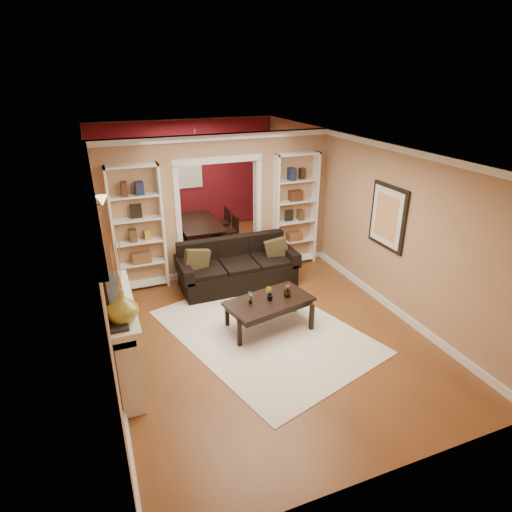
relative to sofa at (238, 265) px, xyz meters
name	(u,v)px	position (x,y,z in m)	size (l,w,h in m)	color
floor	(240,297)	(-0.11, -0.45, -0.43)	(8.00, 8.00, 0.00)	brown
ceiling	(238,144)	(-0.11, -0.45, 2.27)	(8.00, 8.00, 0.00)	white
wall_back	(186,176)	(-0.11, 3.55, 0.92)	(8.00, 8.00, 0.00)	tan
wall_front	(391,368)	(-0.11, -4.45, 0.92)	(8.00, 8.00, 0.00)	tan
wall_left	(98,244)	(-2.36, -0.45, 0.92)	(8.00, 8.00, 0.00)	tan
wall_right	(354,211)	(2.14, -0.45, 0.92)	(8.00, 8.00, 0.00)	tan
partition_wall	(219,207)	(-0.11, 0.75, 0.92)	(4.50, 0.15, 2.70)	tan
red_back_panel	(186,177)	(-0.11, 3.52, 0.89)	(4.44, 0.04, 2.64)	maroon
dining_window	(186,168)	(-0.11, 3.48, 1.12)	(0.78, 0.03, 0.98)	#8CA5CC
area_rug	(264,331)	(-0.14, -1.63, -0.42)	(2.33, 3.26, 0.01)	white
sofa	(238,265)	(0.00, 0.00, 0.00)	(2.20, 0.95, 0.86)	black
pillow_left	(196,261)	(-0.78, -0.02, 0.22)	(0.45, 0.13, 0.45)	brown
pillow_right	(277,249)	(0.78, -0.02, 0.20)	(0.42, 0.12, 0.42)	brown
coffee_table	(269,314)	(-0.03, -1.56, -0.18)	(1.31, 0.71, 0.50)	black
plant_left	(251,298)	(-0.33, -1.56, 0.17)	(0.11, 0.07, 0.21)	#336626
plant_center	(269,294)	(-0.03, -1.56, 0.18)	(0.12, 0.10, 0.22)	#336626
plant_right	(287,290)	(0.28, -1.56, 0.18)	(0.12, 0.12, 0.22)	#336626
bookshelf_left	(138,229)	(-1.66, 0.58, 0.72)	(0.90, 0.30, 2.30)	white
bookshelf_right	(295,210)	(1.44, 0.58, 0.72)	(0.90, 0.30, 2.30)	white
fireplace	(125,339)	(-2.20, -1.95, 0.15)	(0.32, 1.70, 1.16)	white
vase	(122,307)	(-2.20, -2.49, 0.92)	(0.35, 0.35, 0.37)	olive
mirror	(100,253)	(-2.34, -1.95, 1.37)	(0.03, 0.95, 1.10)	silver
wall_sconce	(98,203)	(-2.26, 0.10, 1.40)	(0.18, 0.18, 0.22)	#FFE0A5
framed_art	(387,217)	(2.10, -1.45, 1.12)	(0.04, 0.85, 1.05)	black
dining_table	(200,234)	(-0.14, 2.22, -0.14)	(0.93, 1.66, 0.58)	black
dining_chair_nw	(179,236)	(-0.69, 1.92, -0.01)	(0.42, 0.42, 0.84)	black
dining_chair_ne	(227,231)	(0.41, 1.92, -0.05)	(0.37, 0.37, 0.75)	black
dining_chair_sw	(174,228)	(-0.69, 2.52, -0.04)	(0.38, 0.38, 0.78)	black
dining_chair_se	(219,223)	(0.41, 2.52, -0.05)	(0.38, 0.38, 0.77)	black
chandelier	(197,158)	(-0.11, 2.25, 1.59)	(0.50, 0.50, 0.30)	#39291A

